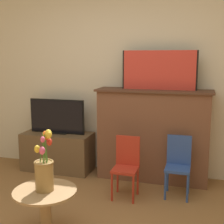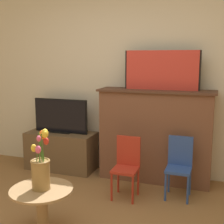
# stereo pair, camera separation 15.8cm
# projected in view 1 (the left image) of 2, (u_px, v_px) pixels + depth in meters

# --- Properties ---
(wall_back) EXTENTS (8.00, 0.06, 2.70)m
(wall_back) POSITION_uv_depth(u_px,v_px,m) (126.00, 73.00, 4.15)
(wall_back) COLOR beige
(wall_back) RESTS_ON ground
(fireplace_mantel) EXTENTS (1.44, 0.42, 1.16)m
(fireplace_mantel) POSITION_uv_depth(u_px,v_px,m) (153.00, 134.00, 3.96)
(fireplace_mantel) COLOR brown
(fireplace_mantel) RESTS_ON ground
(painting) EXTENTS (0.92, 0.03, 0.48)m
(painting) POSITION_uv_depth(u_px,v_px,m) (159.00, 70.00, 3.81)
(painting) COLOR black
(painting) RESTS_ON fireplace_mantel
(tv_stand) EXTENTS (0.96, 0.43, 0.52)m
(tv_stand) POSITION_uv_depth(u_px,v_px,m) (58.00, 151.00, 4.33)
(tv_stand) COLOR brown
(tv_stand) RESTS_ON ground
(tv_monitor) EXTENTS (0.79, 0.12, 0.47)m
(tv_monitor) POSITION_uv_depth(u_px,v_px,m) (57.00, 117.00, 4.25)
(tv_monitor) COLOR black
(tv_monitor) RESTS_ON tv_stand
(chair_red) EXTENTS (0.27, 0.27, 0.68)m
(chair_red) POSITION_uv_depth(u_px,v_px,m) (126.00, 163.00, 3.48)
(chair_red) COLOR #B22D1E
(chair_red) RESTS_ON ground
(chair_blue) EXTENTS (0.27, 0.27, 0.68)m
(chair_blue) POSITION_uv_depth(u_px,v_px,m) (178.00, 162.00, 3.51)
(chair_blue) COLOR #2D4C99
(chair_blue) RESTS_ON ground
(side_table) EXTENTS (0.55, 0.55, 0.43)m
(side_table) POSITION_uv_depth(u_px,v_px,m) (45.00, 206.00, 2.69)
(side_table) COLOR #99754C
(side_table) RESTS_ON ground
(vase_tulips) EXTENTS (0.18, 0.20, 0.53)m
(vase_tulips) POSITION_uv_depth(u_px,v_px,m) (44.00, 170.00, 2.64)
(vase_tulips) COLOR olive
(vase_tulips) RESTS_ON side_table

